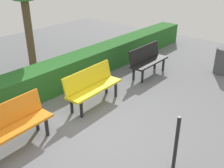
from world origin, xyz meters
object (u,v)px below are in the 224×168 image
(bench_black, at_px, (148,59))
(bench_yellow, at_px, (92,85))
(trash_bin, at_px, (223,61))
(bench_orange, at_px, (10,125))

(bench_black, relative_size, bench_yellow, 0.94)
(trash_bin, bearing_deg, bench_orange, -15.84)
(bench_yellow, bearing_deg, bench_orange, -1.68)
(bench_black, xyz_separation_m, trash_bin, (-1.53, 1.66, -0.09))
(bench_orange, bearing_deg, bench_black, 177.17)
(bench_black, height_order, bench_yellow, same)
(bench_black, distance_m, bench_yellow, 2.29)
(trash_bin, bearing_deg, bench_black, -47.33)
(bench_black, bearing_deg, trash_bin, 132.58)
(bench_black, relative_size, trash_bin, 1.85)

